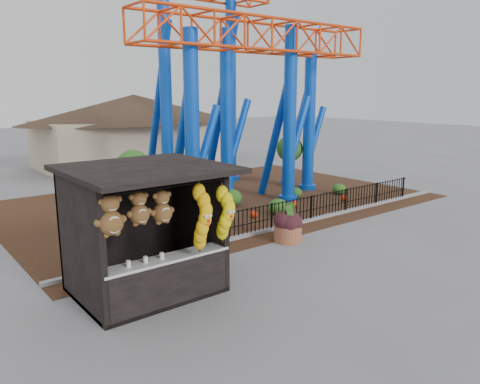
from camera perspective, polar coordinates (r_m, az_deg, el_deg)
ground at (r=12.64m, az=3.61°, el=-10.15°), size 120.00×120.00×0.00m
mulch_bed at (r=21.00m, az=-2.87°, el=-1.02°), size 18.00×12.00×0.02m
curb at (r=17.29m, az=6.84°, el=-3.81°), size 18.00×0.18×0.12m
prize_booth at (r=11.19m, az=-11.00°, el=-4.96°), size 3.50×3.40×3.12m
picket_fence at (r=17.81m, az=8.92°, el=-1.94°), size 12.20×0.06×1.00m
roller_coaster at (r=21.36m, az=-0.89°, el=16.59°), size 11.00×6.37×10.82m
terracotta_planter at (r=15.35m, az=5.85°, el=-5.03°), size 1.03×1.03×0.54m
planter_foliage at (r=15.19m, az=5.90°, el=-2.90°), size 0.70×0.70×0.64m
potted_plant at (r=15.52m, az=5.37°, el=-4.16°), size 0.81×0.70×0.89m
landscaping at (r=19.43m, az=2.74°, el=-1.16°), size 8.11×3.16×0.72m
pavilion at (r=31.88m, az=-12.72°, el=8.76°), size 15.00×15.00×4.80m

